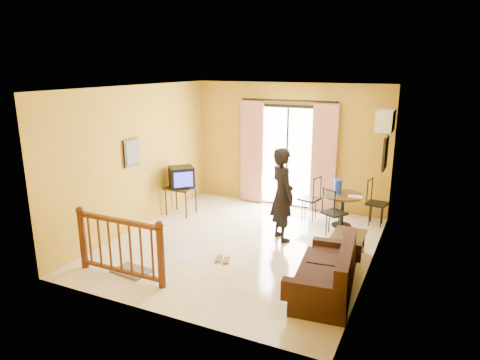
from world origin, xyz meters
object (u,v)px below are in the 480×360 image
at_px(television, 181,177).
at_px(sofa, 328,276).
at_px(coffee_table, 347,244).
at_px(standing_person, 282,195).
at_px(dining_table, 343,201).

relative_size(television, sofa, 0.40).
distance_m(coffee_table, sofa, 1.26).
height_order(coffee_table, standing_person, standing_person).
bearing_deg(sofa, standing_person, 121.87).
relative_size(dining_table, coffee_table, 0.86).
bearing_deg(television, sofa, -72.24).
bearing_deg(dining_table, standing_person, -127.37).
distance_m(dining_table, standing_person, 1.49).
bearing_deg(standing_person, dining_table, -82.99).
relative_size(coffee_table, sofa, 0.55).
distance_m(dining_table, coffee_table, 1.59).
xyz_separation_m(television, standing_person, (2.43, -0.39, 0.03)).
distance_m(dining_table, sofa, 2.82).
height_order(dining_table, coffee_table, dining_table).
bearing_deg(dining_table, sofa, -81.69).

